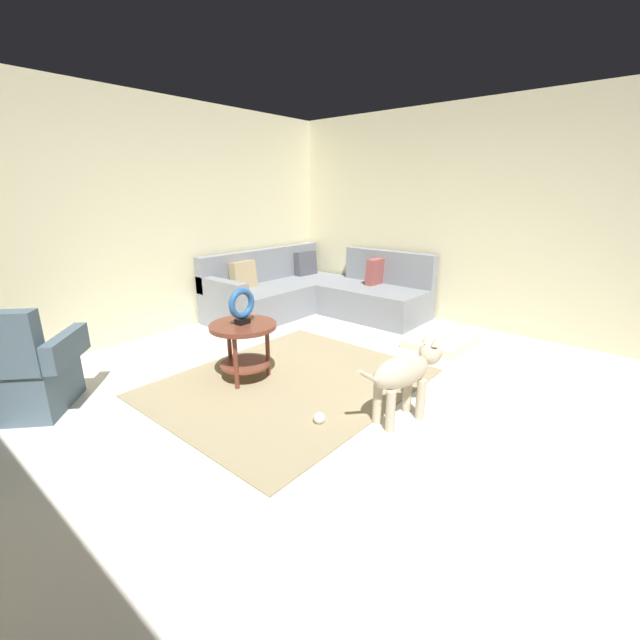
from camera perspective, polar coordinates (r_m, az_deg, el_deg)
The scene contains 11 objects.
ground_plane at distance 3.36m, azimuth 2.94°, elevation -13.59°, with size 6.00×6.00×0.10m, color silver.
wall_back at distance 5.22m, azimuth -24.03°, elevation 12.27°, with size 6.00×0.12×2.70m, color beige.
wall_right at distance 5.54m, azimuth 22.49°, elevation 12.65°, with size 0.12×6.00×2.70m, color beige.
area_rug at distance 3.84m, azimuth -4.08°, elevation -8.53°, with size 2.30×1.90×0.01m, color tan.
sectional_couch at distance 5.87m, azimuth -0.83°, elevation 3.64°, with size 2.20×2.25×0.88m.
armchair at distance 3.97m, azimuth -35.93°, elevation -6.06°, with size 0.99×0.98×0.88m.
side_table at distance 3.81m, azimuth -10.45°, elevation -2.27°, with size 0.60×0.60×0.54m.
torus_sculpture at distance 3.72m, azimuth -10.70°, elevation 2.00°, with size 0.28×0.08×0.33m.
dog_bed_mat at distance 4.93m, azimuth 16.33°, elevation -2.74°, with size 0.80×0.60×0.09m, color beige.
dog at distance 3.17m, azimuth 11.61°, elevation -7.20°, with size 0.83×0.35×0.63m.
dog_toy_ball at distance 3.20m, azimuth -0.10°, elevation -13.33°, with size 0.09×0.09×0.09m, color silver.
Camera 1 is at (-2.31, -1.73, 1.67)m, focal length 23.30 mm.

